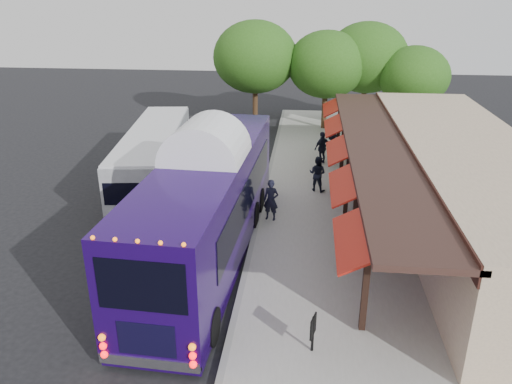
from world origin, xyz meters
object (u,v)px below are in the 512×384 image
at_px(coach_bus, 208,201).
at_px(ped_c, 322,148).
at_px(ped_a, 271,200).
at_px(city_bus, 154,156).
at_px(ped_d, 331,146).
at_px(sign_board, 313,328).
at_px(ped_b, 317,174).

distance_m(coach_bus, ped_c, 11.64).
bearing_deg(ped_a, city_bus, 160.86).
xyz_separation_m(coach_bus, ped_a, (2.05, 3.07, -1.20)).
bearing_deg(city_bus, ped_a, -37.73).
height_order(ped_d, sign_board, ped_d).
xyz_separation_m(ped_a, ped_d, (2.80, 8.13, -0.03)).
distance_m(ped_c, sign_board, 15.90).
bearing_deg(city_bus, ped_d, 19.80).
height_order(city_bus, sign_board, city_bus).
relative_size(city_bus, ped_a, 6.23).
distance_m(ped_a, sign_board, 8.40).
bearing_deg(coach_bus, ped_c, 70.97).
bearing_deg(sign_board, coach_bus, 142.60).
bearing_deg(ped_d, coach_bus, 67.77).
bearing_deg(ped_a, ped_d, 82.60).
relative_size(ped_c, sign_board, 1.66).
bearing_deg(coach_bus, sign_board, -50.56).
height_order(coach_bus, ped_b, coach_bus).
height_order(city_bus, ped_c, city_bus).
height_order(ped_b, ped_d, ped_b).
xyz_separation_m(coach_bus, city_bus, (-4.05, 6.70, -0.63)).
distance_m(ped_b, ped_d, 4.69).
bearing_deg(ped_b, sign_board, 110.53).
relative_size(ped_a, sign_board, 1.61).
relative_size(ped_a, ped_c, 0.97).
relative_size(ped_a, ped_b, 1.01).
bearing_deg(ped_b, ped_d, -78.60).
bearing_deg(coach_bus, city_bus, 124.05).
xyz_separation_m(ped_a, sign_board, (1.76, -8.21, -0.14)).
relative_size(city_bus, ped_c, 6.03).
bearing_deg(ped_d, ped_b, 81.02).
relative_size(ped_c, ped_d, 1.06).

